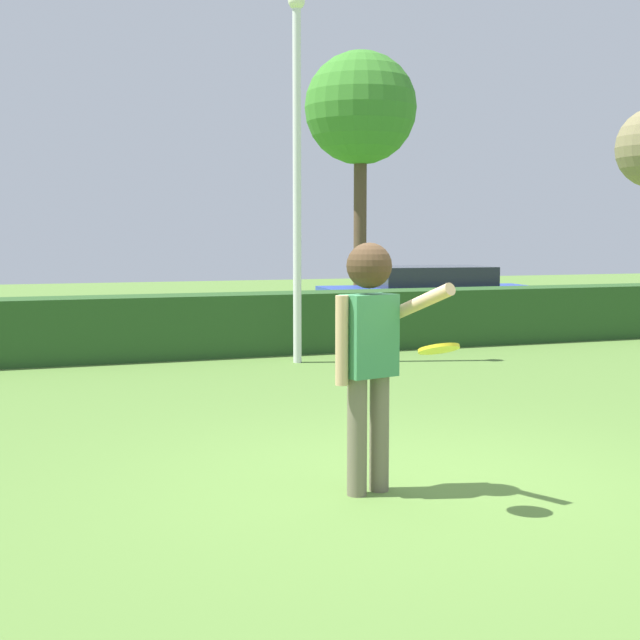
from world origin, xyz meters
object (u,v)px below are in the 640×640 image
Objects in this scene: lamppost at (297,159)px; maple_tree at (361,110)px; parked_car_blue at (430,295)px; frisbee at (439,349)px; person at (370,337)px.

lamppost is 9.87m from maple_tree.
parked_car_blue is 0.68× the size of maple_tree.
lamppost is 0.82× the size of maple_tree.
maple_tree is (0.69, 5.22, 4.26)m from parked_car_blue.
lamppost is (1.37, 6.97, 1.82)m from frisbee.
maple_tree is (5.91, 15.50, 3.85)m from frisbee.
person is at bearing -119.35° from parked_car_blue.
maple_tree is (4.53, 8.53, 2.03)m from lamppost.
maple_tree reaches higher than person.
lamppost reaches higher than person.
parked_car_blue is at bearing 40.76° from lamppost.
frisbee is (0.23, -0.59, -0.02)m from person.
maple_tree reaches higher than frisbee.
maple_tree reaches higher than parked_car_blue.
frisbee is at bearing -116.90° from parked_car_blue.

